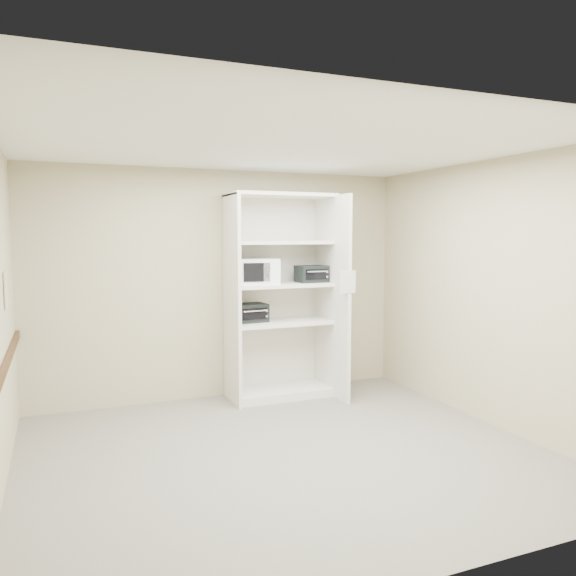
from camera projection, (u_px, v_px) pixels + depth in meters
name	position (u px, v px, depth m)	size (l,w,h in m)	color
floor	(286.00, 454.00, 4.98)	(4.50, 4.00, 0.01)	#615E52
ceiling	(286.00, 144.00, 4.72)	(4.50, 4.00, 0.01)	white
wall_back	(223.00, 284.00, 6.69)	(4.50, 0.02, 2.70)	tan
wall_front	(427.00, 346.00, 3.01)	(4.50, 0.02, 2.70)	tan
wall_right	(491.00, 293.00, 5.70)	(0.02, 4.00, 2.70)	tan
shelving_unit	(284.00, 303.00, 6.69)	(1.24, 0.92, 2.42)	silver
microwave	(256.00, 271.00, 6.52)	(0.49, 0.37, 0.30)	white
toaster_oven_upper	(311.00, 274.00, 6.75)	(0.35, 0.26, 0.20)	black
toaster_oven_lower	(250.00, 313.00, 6.59)	(0.38, 0.29, 0.21)	black
paper_sign	(348.00, 282.00, 6.28)	(0.19, 0.01, 0.25)	white
chair_rail	(0.00, 380.00, 4.04)	(0.04, 3.98, 0.08)	#361C09
wall_poster	(6.00, 290.00, 4.85)	(0.01, 0.23, 0.32)	silver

